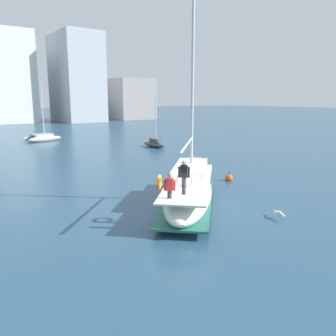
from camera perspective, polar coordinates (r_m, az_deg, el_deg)
name	(u,v)px	position (r m, az deg, el deg)	size (l,w,h in m)	color
ground_plane	(182,221)	(16.82, 2.25, -8.74)	(400.00, 400.00, 0.00)	#284C66
main_sailboat	(189,190)	(18.90, 3.52, -3.57)	(8.36, 8.61, 13.81)	white
moored_sloop_near	(154,143)	(41.79, -2.23, 4.07)	(1.31, 4.00, 6.19)	#4C4C51
moored_catamaran	(42,137)	(50.93, -19.98, 4.84)	(5.03, 3.09, 7.94)	#B7B2A8
seagull	(278,212)	(17.91, 17.65, -6.96)	(0.50, 1.01, 0.17)	silver
mooring_buoy	(229,178)	(25.17, 9.97, -1.68)	(0.56, 0.56, 0.88)	#EA4C19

